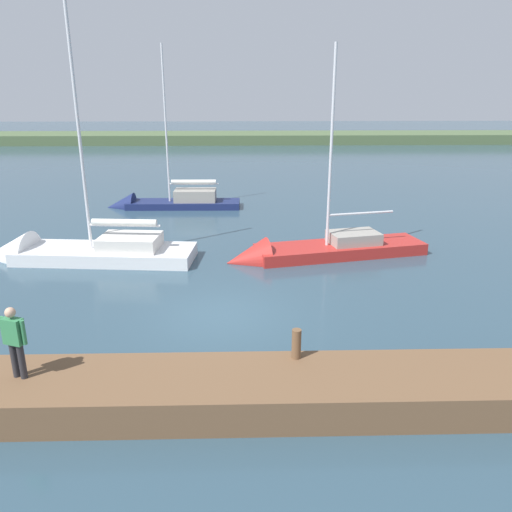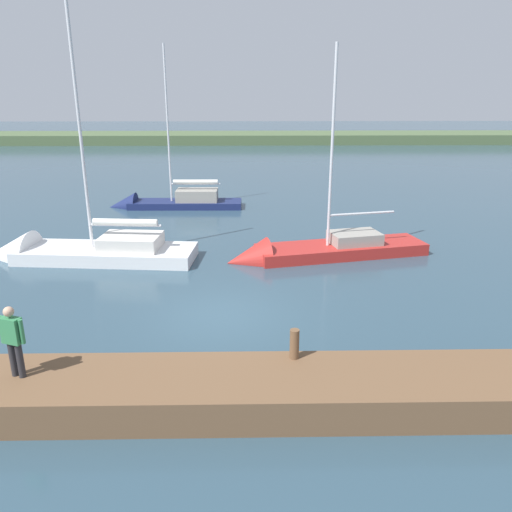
{
  "view_description": "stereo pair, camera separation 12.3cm",
  "coord_description": "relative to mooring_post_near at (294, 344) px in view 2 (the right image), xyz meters",
  "views": [
    {
      "loc": [
        -0.69,
        13.97,
        6.54
      ],
      "look_at": [
        -1.11,
        -1.88,
        1.29
      ],
      "focal_mm": 35.22,
      "sensor_mm": 36.0,
      "label": 1
    },
    {
      "loc": [
        -0.81,
        13.97,
        6.54
      ],
      "look_at": [
        -1.11,
        -1.88,
        1.29
      ],
      "focal_mm": 35.22,
      "sensor_mm": 36.0,
      "label": 2
    }
  ],
  "objects": [
    {
      "name": "dock_pier",
      "position": [
        1.87,
        0.72,
        -0.74
      ],
      "size": [
        18.66,
        2.06,
        0.78
      ],
      "primitive_type": "cube",
      "color": "brown",
      "rests_on": "ground_plane"
    },
    {
      "name": "person_on_dock",
      "position": [
        5.9,
        0.65,
        0.56
      ],
      "size": [
        0.59,
        0.36,
        1.6
      ],
      "rotation": [
        0.0,
        0.0,
        4.36
      ],
      "color": "#28282D",
      "rests_on": "dock_pier"
    },
    {
      "name": "sailboat_mid_channel",
      "position": [
        5.64,
        -18.88,
        -0.98
      ],
      "size": [
        7.75,
        1.84,
        9.78
      ],
      "rotation": [
        0.0,
        0.0,
        -0.01
      ],
      "color": "navy",
      "rests_on": "ground_plane"
    },
    {
      "name": "sailboat_inner_slip",
      "position": [
        -1.71,
        -9.51,
        -1.03
      ],
      "size": [
        8.54,
        3.61,
        9.11
      ],
      "rotation": [
        0.0,
        0.0,
        0.22
      ],
      "color": "#B22823",
      "rests_on": "ground_plane"
    },
    {
      "name": "sailboat_behind_pier",
      "position": [
        8.1,
        -9.45,
        -0.99
      ],
      "size": [
        8.79,
        2.96,
        11.05
      ],
      "rotation": [
        0.0,
        0.0,
        -0.09
      ],
      "color": "white",
      "rests_on": "ground_plane"
    },
    {
      "name": "far_shoreline",
      "position": [
        1.87,
        -57.06,
        -1.13
      ],
      "size": [
        180.0,
        8.0,
        2.4
      ],
      "primitive_type": "cube",
      "color": "#4C603D",
      "rests_on": "ground_plane"
    },
    {
      "name": "ground_plane",
      "position": [
        1.87,
        -3.93,
        -1.13
      ],
      "size": [
        200.0,
        200.0,
        0.0
      ],
      "primitive_type": "plane",
      "color": "#2D4756"
    },
    {
      "name": "mooring_post_near",
      "position": [
        0.0,
        0.0,
        0.0
      ],
      "size": [
        0.21,
        0.21,
        0.7
      ],
      "primitive_type": "cylinder",
      "color": "brown",
      "rests_on": "dock_pier"
    }
  ]
}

